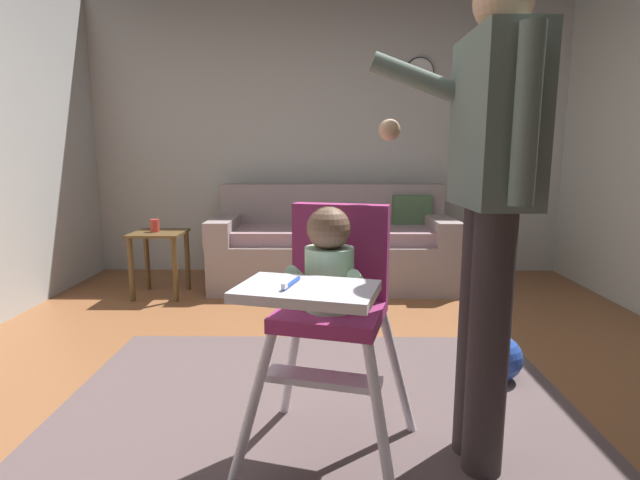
{
  "coord_description": "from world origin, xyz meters",
  "views": [
    {
      "loc": [
        -0.02,
        -2.1,
        1.13
      ],
      "look_at": [
        -0.05,
        -0.21,
        0.79
      ],
      "focal_mm": 27.3,
      "sensor_mm": 36.0,
      "label": 1
    }
  ],
  "objects_px": {
    "side_table": "(160,249)",
    "sippy_cup": "(155,226)",
    "high_chair": "(331,287)",
    "couch": "(333,247)",
    "adult_standing": "(489,202)",
    "wall_clock": "(419,72)",
    "toy_ball": "(499,358)"
  },
  "relations": [
    {
      "from": "high_chair",
      "to": "side_table",
      "type": "distance_m",
      "value": 2.55
    },
    {
      "from": "adult_standing",
      "to": "wall_clock",
      "type": "height_order",
      "value": "wall_clock"
    },
    {
      "from": "side_table",
      "to": "wall_clock",
      "type": "distance_m",
      "value": 2.78
    },
    {
      "from": "high_chair",
      "to": "toy_ball",
      "type": "xyz_separation_m",
      "value": [
        0.86,
        0.67,
        -0.55
      ]
    },
    {
      "from": "couch",
      "to": "side_table",
      "type": "bearing_deg",
      "value": -74.67
    },
    {
      "from": "sippy_cup",
      "to": "couch",
      "type": "bearing_deg",
      "value": 15.04
    },
    {
      "from": "toy_ball",
      "to": "side_table",
      "type": "xyz_separation_m",
      "value": [
        -2.21,
        1.48,
        0.26
      ]
    },
    {
      "from": "adult_standing",
      "to": "side_table",
      "type": "xyz_separation_m",
      "value": [
        -1.89,
        2.15,
        -0.59
      ]
    },
    {
      "from": "high_chair",
      "to": "sippy_cup",
      "type": "height_order",
      "value": "high_chair"
    },
    {
      "from": "toy_ball",
      "to": "wall_clock",
      "type": "relative_size",
      "value": 0.87
    },
    {
      "from": "sippy_cup",
      "to": "wall_clock",
      "type": "height_order",
      "value": "wall_clock"
    },
    {
      "from": "high_chair",
      "to": "wall_clock",
      "type": "relative_size",
      "value": 3.63
    },
    {
      "from": "adult_standing",
      "to": "sippy_cup",
      "type": "relative_size",
      "value": 17.01
    },
    {
      "from": "couch",
      "to": "adult_standing",
      "type": "bearing_deg",
      "value": 10.95
    },
    {
      "from": "adult_standing",
      "to": "side_table",
      "type": "relative_size",
      "value": 3.27
    },
    {
      "from": "adult_standing",
      "to": "side_table",
      "type": "distance_m",
      "value": 2.92
    },
    {
      "from": "side_table",
      "to": "sippy_cup",
      "type": "distance_m",
      "value": 0.19
    },
    {
      "from": "adult_standing",
      "to": "wall_clock",
      "type": "relative_size",
      "value": 6.41
    },
    {
      "from": "high_chair",
      "to": "toy_ball",
      "type": "bearing_deg",
      "value": 142.59
    },
    {
      "from": "toy_ball",
      "to": "wall_clock",
      "type": "distance_m",
      "value": 2.92
    },
    {
      "from": "couch",
      "to": "high_chair",
      "type": "height_order",
      "value": "high_chair"
    },
    {
      "from": "side_table",
      "to": "wall_clock",
      "type": "xyz_separation_m",
      "value": [
        2.19,
        0.86,
        1.49
      ]
    },
    {
      "from": "high_chair",
      "to": "couch",
      "type": "bearing_deg",
      "value": -166.56
    },
    {
      "from": "couch",
      "to": "side_table",
      "type": "relative_size",
      "value": 3.91
    },
    {
      "from": "high_chair",
      "to": "sippy_cup",
      "type": "distance_m",
      "value": 2.55
    },
    {
      "from": "high_chair",
      "to": "adult_standing",
      "type": "xyz_separation_m",
      "value": [
        0.54,
        0.01,
        0.3
      ]
    },
    {
      "from": "adult_standing",
      "to": "toy_ball",
      "type": "distance_m",
      "value": 1.13
    },
    {
      "from": "wall_clock",
      "to": "couch",
      "type": "bearing_deg",
      "value": -148.92
    },
    {
      "from": "side_table",
      "to": "wall_clock",
      "type": "bearing_deg",
      "value": 21.45
    },
    {
      "from": "high_chair",
      "to": "adult_standing",
      "type": "height_order",
      "value": "adult_standing"
    },
    {
      "from": "couch",
      "to": "side_table",
      "type": "height_order",
      "value": "couch"
    },
    {
      "from": "wall_clock",
      "to": "adult_standing",
      "type": "bearing_deg",
      "value": -95.75
    }
  ]
}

